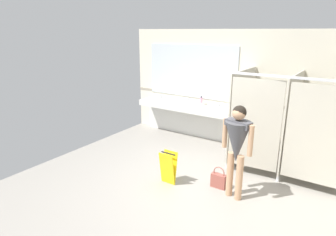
{
  "coord_description": "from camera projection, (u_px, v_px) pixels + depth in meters",
  "views": [
    {
      "loc": [
        2.25,
        -3.9,
        2.63
      ],
      "look_at": [
        -0.76,
        0.62,
        1.0
      ],
      "focal_mm": 31.25,
      "sensor_mm": 36.0,
      "label": 1
    }
  ],
  "objects": [
    {
      "name": "vanity_counter",
      "position": [
        187.0,
        113.0,
        7.43
      ],
      "size": [
        2.53,
        0.52,
        0.98
      ],
      "color": "silver",
      "rests_on": "ground_plane"
    },
    {
      "name": "paper_cup",
      "position": [
        201.0,
        105.0,
        6.99
      ],
      "size": [
        0.07,
        0.07,
        0.09
      ],
      "primitive_type": "cylinder",
      "color": "white",
      "rests_on": "vanity_counter"
    },
    {
      "name": "wet_floor_sign",
      "position": [
        168.0,
        167.0,
        5.17
      ],
      "size": [
        0.28,
        0.19,
        0.59
      ],
      "color": "yellow",
      "rests_on": "ground_plane"
    },
    {
      "name": "wall_back_tile_band",
      "position": [
        241.0,
        102.0,
        6.76
      ],
      "size": [
        5.93,
        0.01,
        0.06
      ],
      "primitive_type": "cube",
      "color": "#9E937F",
      "rests_on": "wall_back"
    },
    {
      "name": "mirror_panel",
      "position": [
        191.0,
        71.0,
        7.28
      ],
      "size": [
        2.43,
        0.02,
        1.29
      ],
      "primitive_type": "cube",
      "color": "silver",
      "rests_on": "wall_back"
    },
    {
      "name": "person_standing",
      "position": [
        237.0,
        142.0,
        4.54
      ],
      "size": [
        0.54,
        0.49,
        1.55
      ],
      "color": "tan",
      "rests_on": "ground_plane"
    },
    {
      "name": "handbag",
      "position": [
        219.0,
        180.0,
        5.07
      ],
      "size": [
        0.26,
        0.11,
        0.39
      ],
      "color": "#934C42",
      "rests_on": "ground_plane"
    },
    {
      "name": "bathroom_stalls",
      "position": [
        289.0,
        123.0,
        5.37
      ],
      "size": [
        2.03,
        1.41,
        1.92
      ],
      "color": "#B2AD9E",
      "rests_on": "ground_plane"
    },
    {
      "name": "wall_back",
      "position": [
        242.0,
        89.0,
        6.73
      ],
      "size": [
        5.93,
        0.12,
        2.67
      ],
      "primitive_type": "cube",
      "color": "beige",
      "rests_on": "ground_plane"
    },
    {
      "name": "ground_plane",
      "position": [
        185.0,
        191.0,
        5.07
      ],
      "size": [
        5.93,
        5.62,
        0.1
      ],
      "primitive_type": "cube",
      "color": "gray"
    },
    {
      "name": "soap_dispenser",
      "position": [
        201.0,
        101.0,
        7.2
      ],
      "size": [
        0.07,
        0.07,
        0.22
      ],
      "color": "#D899B2",
      "rests_on": "vanity_counter"
    }
  ]
}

